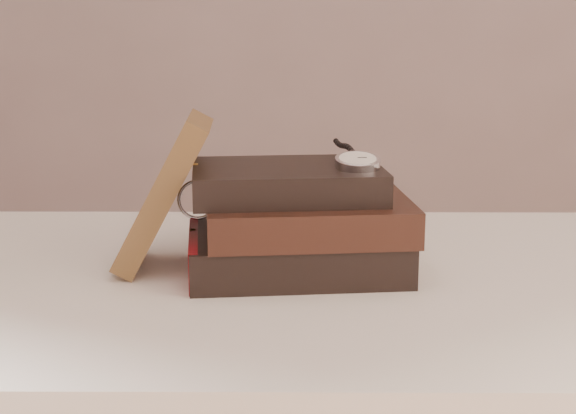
{
  "coord_description": "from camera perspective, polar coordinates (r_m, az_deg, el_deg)",
  "views": [
    {
      "loc": [
        -0.05,
        -0.57,
        1.04
      ],
      "look_at": [
        -0.06,
        0.36,
        0.82
      ],
      "focal_mm": 53.75,
      "sensor_mm": 36.0,
      "label": 1
    }
  ],
  "objects": [
    {
      "name": "table",
      "position": [
        1.0,
        3.37,
        -9.55
      ],
      "size": [
        1.0,
        0.6,
        0.75
      ],
      "color": "white",
      "rests_on": "ground"
    },
    {
      "name": "book_stack",
      "position": [
        0.96,
        0.68,
        -1.09
      ],
      "size": [
        0.26,
        0.19,
        0.12
      ],
      "color": "black",
      "rests_on": "table"
    },
    {
      "name": "journal",
      "position": [
        0.98,
        -8.25,
        0.98
      ],
      "size": [
        0.12,
        0.12,
        0.18
      ],
      "primitive_type": "cube",
      "rotation": [
        0.0,
        0.49,
        0.05
      ],
      "color": "#49321C",
      "rests_on": "table"
    },
    {
      "name": "pocket_watch",
      "position": [
        0.95,
        4.53,
        3.12
      ],
      "size": [
        0.05,
        0.15,
        0.02
      ],
      "color": "silver",
      "rests_on": "book_stack"
    },
    {
      "name": "eyeglasses",
      "position": [
        1.04,
        -4.57,
        0.56
      ],
      "size": [
        0.11,
        0.13,
        0.05
      ],
      "color": "silver",
      "rests_on": "book_stack"
    }
  ]
}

